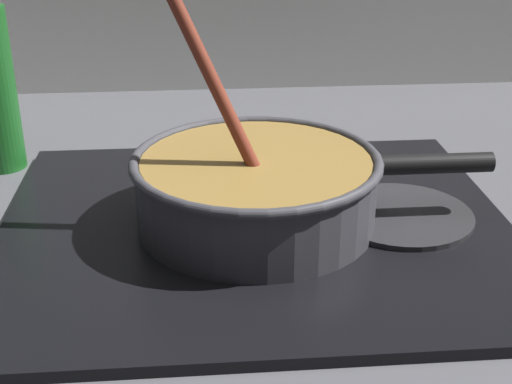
# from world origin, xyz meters

# --- Properties ---
(ground) EXTENTS (2.40, 1.60, 0.04)m
(ground) POSITION_xyz_m (0.00, 0.00, -0.02)
(ground) COLOR #4C4C51
(hob_plate) EXTENTS (0.56, 0.48, 0.01)m
(hob_plate) POSITION_xyz_m (0.06, 0.22, 0.01)
(hob_plate) COLOR black
(hob_plate) RESTS_ON ground
(burner_ring) EXTENTS (0.17, 0.17, 0.01)m
(burner_ring) POSITION_xyz_m (0.06, 0.22, 0.02)
(burner_ring) COLOR #592D0C
(burner_ring) RESTS_ON hob_plate
(spare_burner) EXTENTS (0.16, 0.16, 0.01)m
(spare_burner) POSITION_xyz_m (0.23, 0.22, 0.01)
(spare_burner) COLOR #262628
(spare_burner) RESTS_ON hob_plate
(cooking_pan) EXTENTS (0.39, 0.27, 0.27)m
(cooking_pan) POSITION_xyz_m (0.06, 0.22, 0.05)
(cooking_pan) COLOR #38383D
(cooking_pan) RESTS_ON hob_plate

